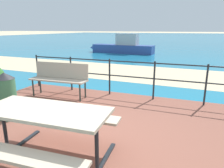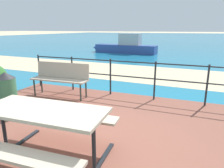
{
  "view_description": "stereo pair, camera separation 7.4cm",
  "coord_description": "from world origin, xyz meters",
  "px_view_note": "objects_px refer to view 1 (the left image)",
  "views": [
    {
      "loc": [
        1.37,
        -2.64,
        1.79
      ],
      "look_at": [
        -0.08,
        1.19,
        0.69
      ],
      "focal_mm": 33.25,
      "sensor_mm": 36.0,
      "label": 1
    },
    {
      "loc": [
        1.44,
        -2.61,
        1.79
      ],
      "look_at": [
        -0.08,
        1.19,
        0.69
      ],
      "focal_mm": 33.25,
      "sensor_mm": 36.0,
      "label": 2
    }
  ],
  "objects_px": {
    "trash_bin": "(7,96)",
    "park_bench": "(60,76)",
    "boat_near": "(123,46)",
    "picnic_table": "(46,123)"
  },
  "relations": [
    {
      "from": "park_bench",
      "to": "boat_near",
      "type": "distance_m",
      "value": 10.6
    },
    {
      "from": "trash_bin",
      "to": "park_bench",
      "type": "bearing_deg",
      "value": 84.51
    },
    {
      "from": "park_bench",
      "to": "boat_near",
      "type": "relative_size",
      "value": 0.3
    },
    {
      "from": "park_bench",
      "to": "trash_bin",
      "type": "xyz_separation_m",
      "value": [
        -0.15,
        -1.56,
        -0.07
      ]
    },
    {
      "from": "picnic_table",
      "to": "park_bench",
      "type": "height_order",
      "value": "park_bench"
    },
    {
      "from": "trash_bin",
      "to": "picnic_table",
      "type": "bearing_deg",
      "value": -29.06
    },
    {
      "from": "picnic_table",
      "to": "trash_bin",
      "type": "distance_m",
      "value": 1.88
    },
    {
      "from": "picnic_table",
      "to": "park_bench",
      "type": "bearing_deg",
      "value": 118.14
    },
    {
      "from": "boat_near",
      "to": "park_bench",
      "type": "bearing_deg",
      "value": 103.33
    },
    {
      "from": "picnic_table",
      "to": "boat_near",
      "type": "distance_m",
      "value": 13.32
    }
  ]
}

